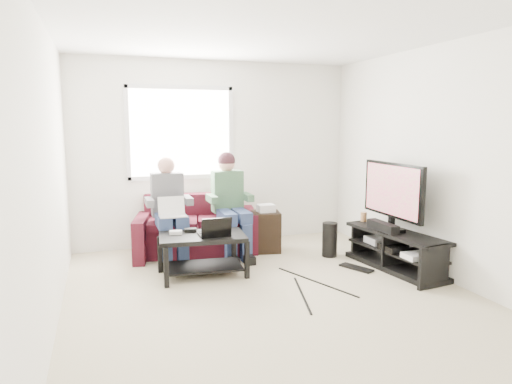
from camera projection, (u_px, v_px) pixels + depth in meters
floor at (271, 295)px, 4.64m from camera, size 4.50×4.50×0.00m
ceiling at (273, 29)px, 4.25m from camera, size 4.50×4.50×0.00m
wall_back at (216, 153)px, 6.55m from camera, size 4.50×0.00×4.50m
wall_front at (429, 208)px, 2.34m from camera, size 4.50×0.00×4.50m
wall_left at (48, 175)px, 3.80m from camera, size 0.00×4.50×4.50m
wall_right at (439, 162)px, 5.08m from camera, size 0.00×4.50×4.50m
window at (181, 133)px, 6.32m from camera, size 1.48×0.04×1.28m
sofa at (197, 231)px, 6.17m from camera, size 1.78×1.02×0.76m
person_left at (169, 205)px, 5.73m from camera, size 0.40×0.71×1.31m
person_right at (230, 197)px, 6.00m from camera, size 0.40×0.71×1.35m
laptop_silver at (172, 212)px, 5.49m from camera, size 0.38×0.34×0.24m
coffee_table at (202, 245)px, 5.19m from camera, size 1.02×0.69×0.48m
laptop_black at (214, 225)px, 5.11m from camera, size 0.34×0.25×0.24m
controller_a at (176, 232)px, 5.19m from camera, size 0.15×0.11×0.04m
controller_b at (190, 230)px, 5.30m from camera, size 0.15×0.10×0.04m
controller_c at (224, 228)px, 5.40m from camera, size 0.14×0.09×0.04m
tv_stand at (395, 252)px, 5.44m from camera, size 0.58×1.43×0.46m
tv at (393, 192)px, 5.42m from camera, size 0.12×1.10×0.81m
soundbar at (383, 226)px, 5.45m from camera, size 0.12×0.50×0.10m
drink_cup at (364, 217)px, 5.96m from camera, size 0.08×0.08×0.12m
console_white at (417, 256)px, 5.05m from camera, size 0.30×0.22×0.06m
console_grey at (381, 240)px, 5.71m from camera, size 0.34×0.26×0.08m
console_black at (398, 247)px, 5.38m from camera, size 0.38×0.30×0.07m
subwoofer at (330, 240)px, 5.96m from camera, size 0.20×0.20×0.45m
keyboard_floor at (356, 268)px, 5.47m from camera, size 0.30×0.44×0.02m
end_table at (266, 230)px, 6.20m from camera, size 0.37×0.37×0.65m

